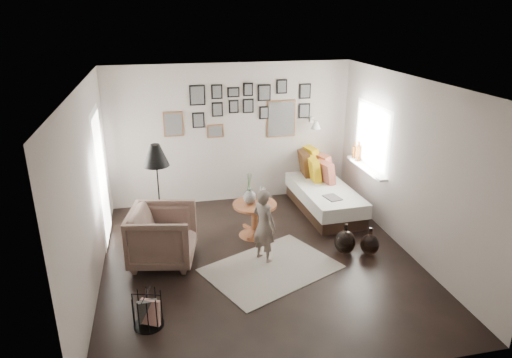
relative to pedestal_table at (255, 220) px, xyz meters
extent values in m
plane|color=black|center=(-0.10, -0.82, -0.26)|extent=(4.80, 4.80, 0.00)
plane|color=#9F948B|center=(-0.10, 1.58, 1.04)|extent=(4.50, 0.00, 4.50)
plane|color=#9F948B|center=(-0.10, -3.22, 1.04)|extent=(4.50, 0.00, 4.50)
plane|color=#9F948B|center=(-2.35, -0.82, 1.04)|extent=(0.00, 4.80, 4.80)
plane|color=#9F948B|center=(2.15, -0.82, 1.04)|extent=(0.00, 4.80, 4.80)
plane|color=white|center=(-0.10, -0.82, 2.34)|extent=(4.80, 4.80, 0.00)
plane|color=white|center=(-2.34, 0.38, 0.79)|extent=(0.00, 2.14, 2.14)
plane|color=white|center=(-2.34, 0.38, 0.79)|extent=(0.00, 1.88, 1.88)
plane|color=white|center=(-2.34, 0.38, 0.79)|extent=(0.00, 1.93, 1.93)
plane|color=white|center=(2.13, 0.38, 1.19)|extent=(0.00, 1.30, 1.30)
plane|color=white|center=(2.13, 0.38, 1.19)|extent=(0.00, 1.14, 1.14)
cube|color=white|center=(2.07, 0.38, 0.62)|extent=(0.15, 1.32, 0.04)
cylinder|color=#8C4C14|center=(2.07, 0.73, 0.78)|extent=(0.10, 0.10, 0.28)
cylinder|color=#8C4C14|center=(2.07, 0.90, 0.75)|extent=(0.08, 0.08, 0.22)
cube|color=brown|center=(-1.15, 1.56, 1.29)|extent=(0.35, 0.03, 0.45)
cube|color=black|center=(-1.15, 1.54, 1.29)|extent=(0.30, 0.01, 0.40)
cube|color=black|center=(-0.70, 1.56, 1.79)|extent=(0.28, 0.03, 0.36)
cube|color=black|center=(-0.70, 1.54, 1.79)|extent=(0.23, 0.01, 0.31)
cube|color=black|center=(-0.70, 1.56, 1.34)|extent=(0.22, 0.03, 0.28)
cube|color=black|center=(-0.70, 1.54, 1.34)|extent=(0.17, 0.01, 0.23)
cube|color=black|center=(-0.35, 1.56, 1.84)|extent=(0.20, 0.03, 0.26)
cube|color=black|center=(-0.35, 1.54, 1.84)|extent=(0.15, 0.01, 0.21)
cube|color=black|center=(-0.35, 1.56, 1.52)|extent=(0.20, 0.03, 0.26)
cube|color=black|center=(-0.35, 1.54, 1.52)|extent=(0.15, 0.01, 0.21)
cube|color=black|center=(-0.05, 1.56, 1.82)|extent=(0.22, 0.03, 0.18)
cube|color=black|center=(-0.05, 1.54, 1.82)|extent=(0.17, 0.01, 0.13)
cube|color=black|center=(-0.05, 1.56, 1.56)|extent=(0.18, 0.03, 0.24)
cube|color=black|center=(-0.05, 1.54, 1.56)|extent=(0.13, 0.01, 0.19)
cube|color=black|center=(0.22, 1.56, 1.86)|extent=(0.18, 0.03, 0.24)
cube|color=black|center=(0.22, 1.54, 1.86)|extent=(0.13, 0.01, 0.19)
cube|color=black|center=(0.22, 1.56, 1.56)|extent=(0.20, 0.03, 0.26)
cube|color=black|center=(0.22, 1.54, 1.56)|extent=(0.15, 0.01, 0.21)
cube|color=black|center=(0.52, 1.56, 1.79)|extent=(0.24, 0.03, 0.30)
cube|color=black|center=(0.52, 1.54, 1.79)|extent=(0.19, 0.01, 0.25)
cube|color=black|center=(0.52, 1.56, 1.42)|extent=(0.18, 0.03, 0.24)
cube|color=black|center=(0.52, 1.54, 1.42)|extent=(0.13, 0.01, 0.19)
cube|color=brown|center=(0.85, 1.56, 1.29)|extent=(0.55, 0.03, 0.70)
cube|color=black|center=(0.85, 1.54, 1.29)|extent=(0.50, 0.01, 0.65)
cube|color=black|center=(0.85, 1.56, 1.89)|extent=(0.20, 0.03, 0.26)
cube|color=black|center=(0.85, 1.54, 1.89)|extent=(0.15, 0.01, 0.21)
cube|color=black|center=(1.30, 1.56, 1.79)|extent=(0.22, 0.03, 0.28)
cube|color=black|center=(1.30, 1.54, 1.79)|extent=(0.17, 0.01, 0.23)
cube|color=black|center=(1.30, 1.56, 1.42)|extent=(0.22, 0.03, 0.28)
cube|color=black|center=(1.30, 1.54, 1.42)|extent=(0.17, 0.01, 0.23)
cube|color=brown|center=(-0.40, 1.56, 1.12)|extent=(0.30, 0.03, 0.24)
cube|color=black|center=(-0.40, 1.54, 1.12)|extent=(0.25, 0.01, 0.19)
cube|color=white|center=(1.45, 1.55, 1.24)|extent=(0.06, 0.04, 0.10)
cylinder|color=white|center=(1.45, 1.43, 1.26)|extent=(0.02, 0.24, 0.02)
cone|color=white|center=(1.45, 1.30, 1.20)|extent=(0.18, 0.18, 0.14)
cube|color=silver|center=(0.00, -1.08, -0.25)|extent=(2.13, 1.87, 0.01)
cone|color=brown|center=(0.00, 0.00, -0.21)|extent=(0.53, 0.53, 0.10)
cylinder|color=brown|center=(0.00, 0.00, 0.03)|extent=(0.11, 0.11, 0.40)
cylinder|color=brown|center=(0.00, 0.00, 0.28)|extent=(0.71, 0.71, 0.04)
ellipsoid|color=black|center=(-0.08, 0.02, 0.41)|extent=(0.20, 0.20, 0.22)
cylinder|color=black|center=(-0.08, 0.02, 0.54)|extent=(0.06, 0.06, 0.04)
cylinder|color=black|center=(0.11, 0.00, 0.31)|extent=(0.12, 0.12, 0.02)
cube|color=black|center=(1.44, 0.70, -0.14)|extent=(0.90, 1.98, 0.23)
cube|color=silver|center=(1.44, 0.70, 0.08)|extent=(0.96, 2.05, 0.25)
cube|color=#BB8E0A|center=(1.46, 1.51, 0.46)|extent=(0.34, 0.61, 0.57)
cube|color=#3F2714|center=(1.32, 1.40, 0.43)|extent=(0.26, 0.53, 0.51)
cube|color=maroon|center=(1.58, 1.24, 0.42)|extent=(0.38, 0.54, 0.49)
cube|color=#BB8E0A|center=(1.38, 1.09, 0.41)|extent=(0.23, 0.48, 0.47)
cube|color=maroon|center=(1.54, 0.91, 0.39)|extent=(0.31, 0.47, 0.43)
cube|color=black|center=(1.39, 0.15, 0.21)|extent=(0.29, 0.35, 0.02)
imported|color=brown|center=(-1.47, -0.54, 0.16)|extent=(1.07, 1.05, 0.83)
cube|color=beige|center=(-1.44, -0.49, 0.22)|extent=(0.46, 0.47, 0.17)
cylinder|color=black|center=(-1.49, -0.04, -0.24)|extent=(0.26, 0.26, 0.03)
cylinder|color=black|center=(-1.49, -0.04, 0.48)|extent=(0.02, 0.02, 1.47)
cone|color=black|center=(-1.49, -0.04, 1.23)|extent=(0.38, 0.38, 0.33)
cube|color=black|center=(-1.70, -1.97, -0.07)|extent=(0.24, 0.11, 0.32)
cube|color=beige|center=(-1.67, -1.99, -0.07)|extent=(0.24, 0.18, 0.32)
ellipsoid|color=black|center=(1.20, -0.87, -0.07)|extent=(0.32, 0.32, 0.37)
cylinder|color=black|center=(1.20, -0.87, 0.17)|extent=(0.05, 0.05, 0.11)
ellipsoid|color=black|center=(1.55, -0.99, -0.09)|extent=(0.28, 0.28, 0.33)
cylinder|color=black|center=(1.55, -0.99, 0.13)|extent=(0.05, 0.05, 0.11)
imported|color=#6D6056|center=(-0.04, -0.80, 0.30)|extent=(0.45, 0.49, 1.11)
camera|label=1|loc=(-1.43, -6.55, 3.23)|focal=32.00mm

